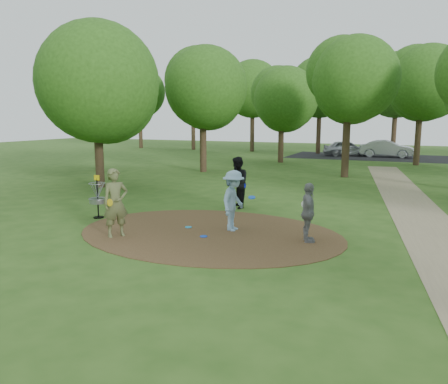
% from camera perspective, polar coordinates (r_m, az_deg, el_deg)
% --- Properties ---
extents(ground, '(100.00, 100.00, 0.00)m').
position_cam_1_polar(ground, '(13.64, -2.00, -5.34)').
color(ground, '#2D5119').
rests_on(ground, ground).
extents(dirt_clearing, '(8.40, 8.40, 0.02)m').
position_cam_1_polar(dirt_clearing, '(13.64, -2.00, -5.30)').
color(dirt_clearing, '#47301C').
rests_on(dirt_clearing, ground).
extents(footpath, '(7.55, 39.89, 0.01)m').
position_cam_1_polar(footpath, '(14.38, 26.07, -5.53)').
color(footpath, '#8C7A5B').
rests_on(footpath, ground).
extents(parking_lot, '(14.00, 8.00, 0.01)m').
position_cam_1_polar(parking_lot, '(42.22, 18.30, 4.39)').
color(parking_lot, black).
rests_on(parking_lot, ground).
extents(player_observer_with_disc, '(0.85, 0.90, 2.06)m').
position_cam_1_polar(player_observer_with_disc, '(13.36, -13.97, -1.40)').
color(player_observer_with_disc, '#5D6339').
rests_on(player_observer_with_disc, ground).
extents(player_throwing_with_disc, '(1.12, 1.24, 1.92)m').
position_cam_1_polar(player_throwing_with_disc, '(13.68, 1.24, -1.16)').
color(player_throwing_with_disc, '#8DB3D3').
rests_on(player_throwing_with_disc, ground).
extents(player_walking_with_disc, '(1.22, 1.25, 2.04)m').
position_cam_1_polar(player_walking_with_disc, '(17.17, 1.76, 1.24)').
color(player_walking_with_disc, black).
rests_on(player_walking_with_disc, ground).
extents(player_waiting_with_disc, '(0.73, 1.09, 1.73)m').
position_cam_1_polar(player_waiting_with_disc, '(12.64, 10.95, -2.69)').
color(player_waiting_with_disc, gray).
rests_on(player_waiting_with_disc, ground).
extents(disc_ground_cyan, '(0.22, 0.22, 0.02)m').
position_cam_1_polar(disc_ground_cyan, '(14.25, -4.68, -4.59)').
color(disc_ground_cyan, '#1B9DDB').
rests_on(disc_ground_cyan, dirt_clearing).
extents(disc_ground_blue, '(0.22, 0.22, 0.02)m').
position_cam_1_polar(disc_ground_blue, '(13.14, -2.69, -5.80)').
color(disc_ground_blue, blue).
rests_on(disc_ground_blue, dirt_clearing).
extents(car_left, '(4.59, 3.00, 1.45)m').
position_cam_1_polar(car_left, '(42.55, 15.74, 5.53)').
color(car_left, '#96999D').
rests_on(car_left, ground).
extents(car_right, '(4.70, 1.65, 1.55)m').
position_cam_1_polar(car_right, '(42.24, 20.50, 5.31)').
color(car_right, '#93979A').
rests_on(car_right, ground).
extents(disc_golf_basket, '(0.63, 0.63, 1.54)m').
position_cam_1_polar(disc_golf_basket, '(16.09, -16.20, -0.22)').
color(disc_golf_basket, black).
rests_on(disc_golf_basket, ground).
extents(tree_ring, '(37.65, 45.28, 8.60)m').
position_cam_1_polar(tree_ring, '(20.52, 11.87, 13.89)').
color(tree_ring, '#332316').
rests_on(tree_ring, ground).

